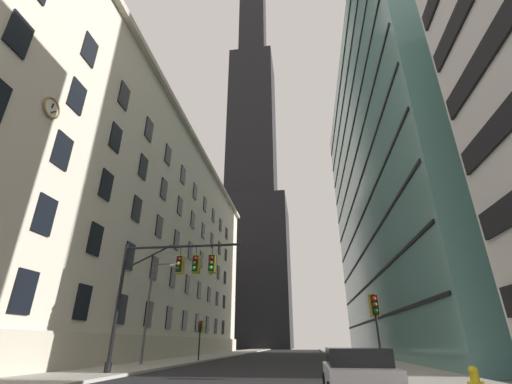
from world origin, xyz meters
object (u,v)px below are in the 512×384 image
at_px(traffic_signal_mast, 173,275).
at_px(parked_car, 357,374).
at_px(traffic_light_near_right, 375,310).
at_px(traffic_light_far_left, 200,328).
at_px(street_lamppost, 152,301).
at_px(fire_hydrant, 476,382).

distance_m(traffic_signal_mast, parked_car, 12.01).
distance_m(traffic_light_near_right, parked_car, 6.56).
relative_size(traffic_light_far_left, parked_car, 0.76).
bearing_deg(traffic_light_far_left, street_lamppost, -107.71).
relative_size(street_lamppost, fire_hydrant, 8.78).
height_order(traffic_signal_mast, parked_car, traffic_signal_mast).
xyz_separation_m(traffic_signal_mast, traffic_light_near_right, (10.79, -0.86, -2.11)).
bearing_deg(traffic_signal_mast, traffic_light_near_right, -4.54).
height_order(street_lamppost, fire_hydrant, street_lamppost).
bearing_deg(street_lamppost, traffic_light_near_right, -28.54).
xyz_separation_m(fire_hydrant, parked_car, (-3.08, 0.73, 0.11)).
bearing_deg(fire_hydrant, street_lamppost, 137.98).
bearing_deg(traffic_light_near_right, parked_car, -107.66).
relative_size(traffic_signal_mast, parked_car, 1.64).
relative_size(traffic_signal_mast, fire_hydrant, 8.48).
xyz_separation_m(traffic_light_near_right, fire_hydrant, (1.22, -6.56, -2.46)).
height_order(traffic_signal_mast, traffic_light_near_right, traffic_signal_mast).
bearing_deg(parked_car, traffic_signal_mast, 143.15).
distance_m(traffic_light_near_right, traffic_light_far_left, 19.88).
height_order(traffic_light_far_left, fire_hydrant, traffic_light_far_left).
xyz_separation_m(traffic_light_near_right, street_lamppost, (-15.28, 8.31, 1.51)).
distance_m(traffic_signal_mast, traffic_light_near_right, 11.02).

